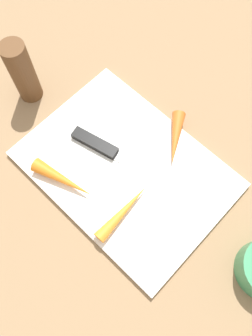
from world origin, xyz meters
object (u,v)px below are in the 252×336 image
object	(u,v)px
carrot_medium	(63,179)
carrot_longest	(123,212)
knife	(101,146)
carrot_shortest	(176,138)
cutting_board	(126,169)
pepper_grinder	(22,72)

from	to	relation	value
carrot_medium	carrot_longest	world-z (taller)	carrot_medium
carrot_medium	knife	bearing A→B (deg)	75.32
knife	carrot_shortest	size ratio (longest dim) A/B	1.93
knife	carrot_shortest	world-z (taller)	carrot_shortest
knife	carrot_medium	size ratio (longest dim) A/B	1.71
cutting_board	pepper_grinder	bearing A→B (deg)	-177.57
carrot_medium	pepper_grinder	world-z (taller)	pepper_grinder
pepper_grinder	carrot_medium	bearing A→B (deg)	-23.84
cutting_board	knife	world-z (taller)	knife
knife	carrot_medium	world-z (taller)	carrot_medium
carrot_medium	pepper_grinder	size ratio (longest dim) A/B	0.87
carrot_shortest	knife	bearing A→B (deg)	-74.30
carrot_shortest	pepper_grinder	xyz separation A→B (m)	(-0.28, -0.11, 0.04)
cutting_board	carrot_shortest	xyz separation A→B (m)	(0.03, 0.10, 0.02)
carrot_longest	pepper_grinder	distance (m)	0.31
cutting_board	carrot_longest	bearing A→B (deg)	-49.59
knife	pepper_grinder	size ratio (longest dim) A/B	1.49
cutting_board	carrot_longest	size ratio (longest dim) A/B	3.01
knife	pepper_grinder	world-z (taller)	pepper_grinder
cutting_board	pepper_grinder	size ratio (longest dim) A/B	2.69
knife	pepper_grinder	distance (m)	0.20
cutting_board	carrot_shortest	world-z (taller)	carrot_shortest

